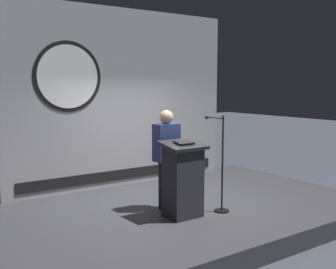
# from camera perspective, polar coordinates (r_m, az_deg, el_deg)

# --- Properties ---
(ground_plane) EXTENTS (40.00, 40.00, 0.00)m
(ground_plane) POSITION_cam_1_polar(r_m,az_deg,el_deg) (7.15, 1.37, -12.07)
(ground_plane) COLOR #383D47
(stage_platform) EXTENTS (6.40, 4.00, 0.30)m
(stage_platform) POSITION_cam_1_polar(r_m,az_deg,el_deg) (7.10, 1.38, -10.92)
(stage_platform) COLOR #333338
(stage_platform) RESTS_ON ground
(banner_display) EXTENTS (4.86, 0.12, 3.51)m
(banner_display) POSITION_cam_1_polar(r_m,az_deg,el_deg) (8.31, -6.36, 5.00)
(banner_display) COLOR #9E9EA3
(banner_display) RESTS_ON stage_platform
(podium) EXTENTS (0.64, 0.50, 1.19)m
(podium) POSITION_cam_1_polar(r_m,az_deg,el_deg) (6.33, 2.08, -6.24)
(podium) COLOR #26262B
(podium) RESTS_ON stage_platform
(speaker_person) EXTENTS (0.40, 0.26, 1.62)m
(speaker_person) POSITION_cam_1_polar(r_m,az_deg,el_deg) (6.68, -0.22, -3.42)
(speaker_person) COLOR black
(speaker_person) RESTS_ON stage_platform
(microphone_stand) EXTENTS (0.24, 0.55, 1.55)m
(microphone_stand) POSITION_cam_1_polar(r_m,az_deg,el_deg) (6.68, 7.19, -5.89)
(microphone_stand) COLOR black
(microphone_stand) RESTS_ON stage_platform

